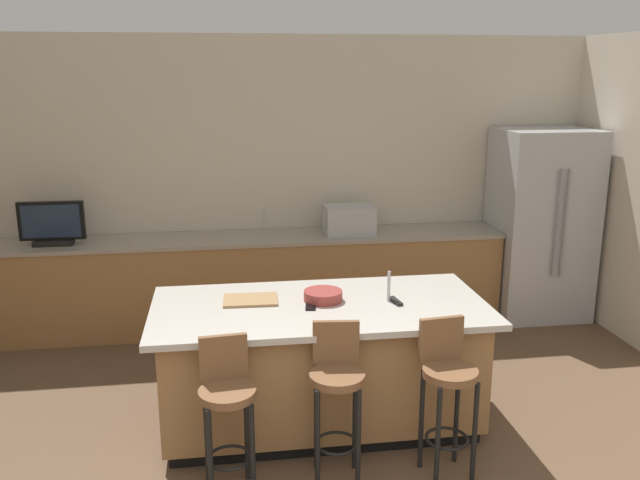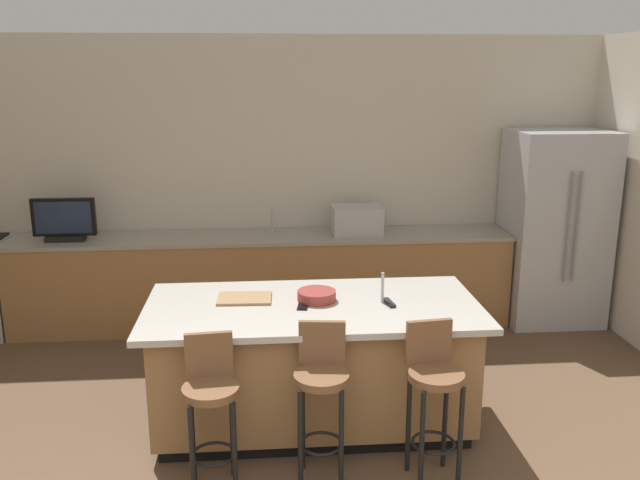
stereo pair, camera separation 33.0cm
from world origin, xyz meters
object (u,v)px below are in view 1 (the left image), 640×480
Objects in this scene: tv_monitor at (52,225)px; refrigerator at (540,224)px; cutting_board at (250,300)px; bar_stool_left at (227,404)px; fruit_bowl at (323,296)px; bar_stool_right at (447,385)px; cell_phone at (311,307)px; kitchen_island at (320,363)px; microwave at (349,220)px; bar_stool_center at (337,389)px; tv_remote at (396,301)px.

refrigerator is at bearing -0.30° from tv_monitor.
cutting_board is (-3.04, -1.75, -0.04)m from refrigerator.
fruit_bowl is (0.70, 0.79, 0.37)m from bar_stool_left.
bar_stool_right reaches higher than cell_phone.
microwave is (0.58, 1.97, 0.60)m from kitchen_island.
bar_stool_right is at bearing 2.14° from bar_stool_center.
fruit_bowl is 0.52m from cutting_board.
tv_remote is (0.50, -0.11, -0.03)m from fruit_bowl.
microwave is 2.74m from bar_stool_center.
bar_stool_right is at bearing -33.18° from cell_phone.
microwave is 2.82× the size of tv_remote.
microwave is at bearing 59.53° from bar_stool_left.
bar_stool_left is at bearing -132.75° from kitchen_island.
cutting_board is at bearing -45.73° from tv_monitor.
fruit_bowl reaches higher than tv_remote.
bar_stool_right reaches higher than cutting_board.
bar_stool_left is at bearing -102.19° from cutting_board.
cell_phone is at bearing -148.79° from kitchen_island.
tv_remote is at bearing 56.84° from bar_stool_center.
bar_stool_left is at bearing -122.63° from cell_phone.
cutting_board is at bearing 163.43° from kitchen_island.
cutting_board is at bearing 136.71° from bar_stool_right.
bar_stool_left is 0.97× the size of bar_stool_center.
kitchen_island is at bearing -16.57° from cutting_board.
fruit_bowl is at bearing 122.64° from bar_stool_right.
fruit_bowl is 1.83× the size of cell_phone.
bar_stool_right is (-1.87, -2.62, -0.35)m from refrigerator.
cutting_board is (0.19, 0.86, 0.34)m from bar_stool_left.
fruit_bowl is at bearing -39.40° from tv_monitor.
bar_stool_left is 1.35m from bar_stool_right.
bar_stool_center is at bearing -138.16° from tv_remote.
cutting_board is (-0.48, 0.82, 0.31)m from bar_stool_center.
bar_stool_left is (-0.66, -0.72, 0.12)m from kitchen_island.
kitchen_island is 0.70m from tv_remote.
bar_stool_right is 5.93× the size of tv_remote.
microwave is 1.26× the size of cutting_board.
fruit_bowl is at bearing -106.13° from microwave.
bar_stool_right reaches higher than bar_stool_center.
refrigerator reaches higher than tv_remote.
microwave is 3.00m from bar_stool_left.
kitchen_island is 1.01m from bar_stool_right.
kitchen_island is 2.41× the size of bar_stool_left.
bar_stool_left reaches higher than tv_remote.
refrigerator is 1.99× the size of bar_stool_left.
cutting_board is (1.73, -1.78, -0.19)m from tv_monitor.
microwave reaches higher than kitchen_island.
bar_stool_center is at bearing -1.79° from bar_stool_left.
fruit_bowl is (2.24, -1.84, -0.17)m from tv_monitor.
fruit_bowl is 0.51m from tv_remote.
microwave is at bearing 80.67° from cell_phone.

